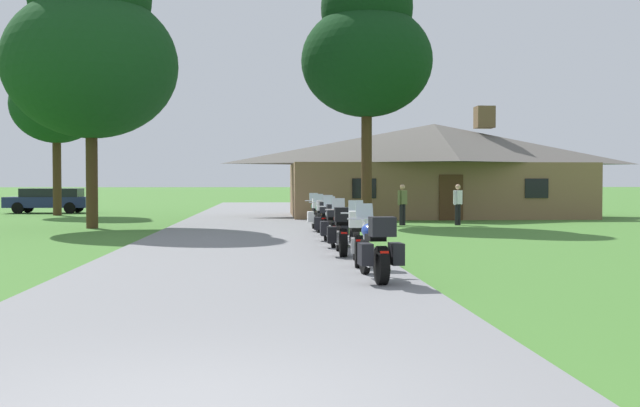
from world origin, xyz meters
TOP-DOWN VIEW (x-y plane):
  - ground_plane at (0.00, 20.00)m, footprint 500.00×500.00m
  - asphalt_driveway at (0.00, 18.00)m, footprint 6.40×80.00m
  - motorcycle_blue_nearest_to_camera at (2.41, 7.26)m, footprint 0.79×2.08m
  - motorcycle_green_second_in_row at (2.41, 9.85)m, footprint 0.66×2.08m
  - motorcycle_red_third_in_row at (2.28, 11.94)m, footprint 0.73×2.08m
  - motorcycle_white_fourth_in_row at (2.28, 14.32)m, footprint 0.72×2.08m
  - motorcycle_red_fifth_in_row at (2.30, 16.59)m, footprint 0.83×2.08m
  - motorcycle_green_sixth_in_row at (2.29, 18.78)m, footprint 0.66×2.08m
  - motorcycle_green_farthest_in_row at (2.28, 20.89)m, footprint 0.75×2.08m
  - stone_lodge at (8.96, 32.15)m, footprint 15.20×7.54m
  - bystander_white_shirt_near_lodge at (8.29, 24.73)m, footprint 0.42×0.42m
  - bystander_olive_shirt_beside_signpost at (6.02, 24.78)m, footprint 0.42×0.41m
  - tree_left_near at (-6.09, 23.60)m, footprint 6.52×6.52m
  - tree_left_far at (-10.53, 35.14)m, footprint 4.75×4.75m
  - tree_by_lodge_front at (4.66, 25.58)m, footprint 5.43×5.43m
  - parked_navy_suv_far_left at (-11.81, 38.27)m, footprint 4.62×1.95m

SIDE VIEW (x-z plane):
  - ground_plane at x=0.00m, z-range 0.00..0.00m
  - asphalt_driveway at x=0.00m, z-range 0.00..0.06m
  - motorcycle_blue_nearest_to_camera at x=2.41m, z-range -0.04..1.26m
  - motorcycle_red_third_in_row at x=2.28m, z-range -0.04..1.26m
  - motorcycle_white_fourth_in_row at x=2.28m, z-range -0.04..1.26m
  - motorcycle_red_fifth_in_row at x=2.30m, z-range -0.04..1.26m
  - motorcycle_green_farthest_in_row at x=2.28m, z-range -0.04..1.26m
  - motorcycle_green_second_in_row at x=2.41m, z-range -0.03..1.27m
  - motorcycle_green_sixth_in_row at x=2.29m, z-range -0.03..1.27m
  - parked_navy_suv_far_left at x=-11.81m, z-range 0.08..1.48m
  - bystander_white_shirt_near_lodge at x=8.29m, z-range 0.10..1.76m
  - bystander_olive_shirt_beside_signpost at x=6.02m, z-range 0.10..1.76m
  - stone_lodge at x=8.96m, z-range -0.38..5.22m
  - tree_left_far at x=-10.53m, z-range 1.62..11.14m
  - tree_left_near at x=-6.09m, z-range 1.34..12.57m
  - tree_by_lodge_front at x=4.66m, z-range 1.91..12.86m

